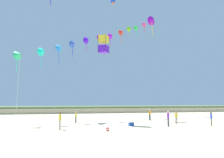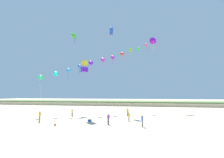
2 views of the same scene
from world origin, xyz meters
The scene contains 13 objects.
ground_plane centered at (0.00, 0.00, 0.00)m, with size 240.00×240.00×0.00m, color beige.
dune_ridge centered at (0.00, 44.09, 0.85)m, with size 120.00×13.44×1.70m.
person_near_left centered at (6.55, 2.60, 0.93)m, with size 0.33×0.53×1.61m.
person_near_right centered at (1.46, 3.36, 0.99)m, with size 0.53×0.42×1.72m.
person_mid_center centered at (-7.80, 10.68, 0.89)m, with size 0.25×0.53×1.53m.
person_far_left centered at (3.76, 12.91, 0.95)m, with size 0.58×0.22×1.64m.
person_far_right centered at (-10.34, 3.57, 1.02)m, with size 0.24×0.62×1.76m.
person_far_center centered at (4.41, 6.52, 0.89)m, with size 0.47×0.39×1.53m.
kite_banner_string centered at (-2.92, 17.72, 13.75)m, with size 25.28×16.98×20.18m.
large_kite_low_lead centered at (10.83, 25.86, 20.77)m, with size 2.21×1.30×4.35m.
large_kite_outer_drift centered at (-4.59, 8.88, 10.24)m, with size 1.54×1.54×2.27m.
beach_cooler centered at (-2.18, 5.39, 0.21)m, with size 0.58×0.41×0.46m.
beach_ball centered at (-6.13, 1.23, 0.18)m, with size 0.36×0.36×0.36m.
Camera 1 is at (-12.09, -20.44, 2.65)m, focal length 38.00 mm.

